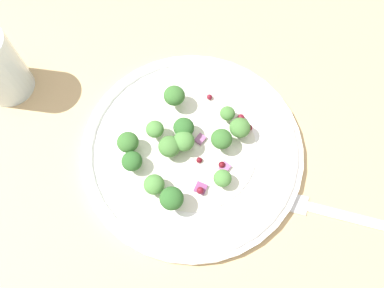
{
  "coord_description": "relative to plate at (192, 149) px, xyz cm",
  "views": [
    {
      "loc": [
        12.67,
        10.35,
        47.84
      ],
      "look_at": [
        -0.6,
        -2.86,
        2.7
      ],
      "focal_mm": 36.58,
      "sensor_mm": 36.0,
      "label": 1
    }
  ],
  "objects": [
    {
      "name": "onion_bit_2",
      "position": [
        -1.55,
        -0.04,
        0.76
      ],
      "size": [
        1.43,
        1.22,
        0.52
      ],
      "primitive_type": "cube",
      "rotation": [
        0.0,
        0.0,
        0.14
      ],
      "color": "#A35B93",
      "rests_on": "plate"
    },
    {
      "name": "ground_plane",
      "position": [
        0.6,
        2.86,
        -1.86
      ],
      "size": [
        180.0,
        180.0,
        2.0
      ],
      "primitive_type": "cube",
      "color": "tan"
    },
    {
      "name": "broccoli_floret_10",
      "position": [
        6.97,
        0.55,
        2.0
      ],
      "size": [
        2.53,
        2.53,
        2.57
      ],
      "color": "#8EB77A",
      "rests_on": "plate"
    },
    {
      "name": "broccoli_floret_3",
      "position": [
        0.68,
        -0.86,
        2.3
      ],
      "size": [
        2.69,
        2.69,
        2.73
      ],
      "color": "#9EC684",
      "rests_on": "plate"
    },
    {
      "name": "broccoli_floret_4",
      "position": [
        2.33,
        -1.62,
        2.23
      ],
      "size": [
        2.78,
        2.78,
        2.82
      ],
      "color": "#8EB77A",
      "rests_on": "plate"
    },
    {
      "name": "cranberry_1",
      "position": [
        0.45,
        1.89,
        0.76
      ],
      "size": [
        0.78,
        0.78,
        0.78
      ],
      "primitive_type": "sphere",
      "color": "maroon",
      "rests_on": "plate"
    },
    {
      "name": "fork",
      "position": [
        -7.15,
        19.18,
        -0.61
      ],
      "size": [
        10.86,
        17.01,
        0.5
      ],
      "color": "silver",
      "rests_on": "ground_plane"
    },
    {
      "name": "cranberry_3",
      "position": [
        1.15,
        -1.62,
        1.11
      ],
      "size": [
        0.9,
        0.9,
        0.9
      ],
      "primitive_type": "sphere",
      "color": "maroon",
      "rests_on": "plate"
    },
    {
      "name": "broccoli_floret_2",
      "position": [
        -5.69,
        3.29,
        2.28
      ],
      "size": [
        2.66,
        2.66,
        2.69
      ],
      "color": "#8EB77A",
      "rests_on": "plate"
    },
    {
      "name": "cranberry_0",
      "position": [
        -7.08,
        3.42,
        1.09
      ],
      "size": [
        0.82,
        0.82,
        0.82
      ],
      "primitive_type": "sphere",
      "color": "maroon",
      "rests_on": "plate"
    },
    {
      "name": "broccoli_floret_11",
      "position": [
        6.79,
        3.43,
        2.76
      ],
      "size": [
        2.83,
        2.83,
        2.87
      ],
      "color": "#8EB77A",
      "rests_on": "plate"
    },
    {
      "name": "broccoli_floret_9",
      "position": [
        5.62,
        -5.62,
        2.39
      ],
      "size": [
        2.71,
        2.71,
        2.75
      ],
      "color": "#9EC684",
      "rests_on": "plate"
    },
    {
      "name": "broccoli_floret_6",
      "position": [
        -0.69,
        -2.17,
        2.31
      ],
      "size": [
        2.65,
        2.65,
        2.68
      ],
      "color": "#ADD18E",
      "rests_on": "plate"
    },
    {
      "name": "cranberry_4",
      "position": [
        -0.87,
        4.37,
        1.01
      ],
      "size": [
        0.85,
        0.85,
        0.85
      ],
      "primitive_type": "sphere",
      "color": "maroon",
      "rests_on": "plate"
    },
    {
      "name": "plate",
      "position": [
        0.0,
        0.0,
        0.0
      ],
      "size": [
        28.67,
        28.67,
        1.7
      ],
      "color": "white",
      "rests_on": "ground_plane"
    },
    {
      "name": "broccoli_floret_1",
      "position": [
        2.02,
        -4.58,
        2.32
      ],
      "size": [
        2.29,
        2.29,
        2.32
      ],
      "color": "#9EC684",
      "rests_on": "plate"
    },
    {
      "name": "broccoli_floret_5",
      "position": [
        -2.9,
        -6.12,
        2.74
      ],
      "size": [
        2.79,
        2.79,
        2.82
      ],
      "color": "#9EC684",
      "rests_on": "plate"
    },
    {
      "name": "broccoli_floret_12",
      "position": [
        -2.85,
        2.32,
        2.48
      ],
      "size": [
        2.67,
        2.67,
        2.7
      ],
      "color": "#8EB77A",
      "rests_on": "plate"
    },
    {
      "name": "onion_bit_1",
      "position": [
        3.08,
        4.57,
        0.74
      ],
      "size": [
        1.74,
        1.76,
        0.48
      ],
      "primitive_type": "cube",
      "rotation": [
        0.0,
        0.0,
        1.94
      ],
      "color": "#843D75",
      "rests_on": "plate"
    },
    {
      "name": "cranberry_2",
      "position": [
        -6.81,
        -3.45,
        0.87
      ],
      "size": [
        0.74,
        0.74,
        0.74
      ],
      "primitive_type": "sphere",
      "color": "maroon",
      "rests_on": "plate"
    },
    {
      "name": "broccoli_floret_0",
      "position": [
        6.88,
        -3.49,
        2.15
      ],
      "size": [
        2.56,
        2.56,
        2.59
      ],
      "color": "#9EC684",
      "rests_on": "plate"
    },
    {
      "name": "cranberry_5",
      "position": [
        3.45,
        4.83,
        1.3
      ],
      "size": [
        0.88,
        0.88,
        0.88
      ],
      "primitive_type": "sphere",
      "color": "maroon",
      "rests_on": "plate"
    },
    {
      "name": "onion_bit_0",
      "position": [
        -0.98,
        4.81,
        0.76
      ],
      "size": [
        1.29,
        1.26,
        0.45
      ],
      "primitive_type": "cube",
      "rotation": [
        0.0,
        0.0,
        0.08
      ],
      "color": "#A35B93",
      "rests_on": "plate"
    },
    {
      "name": "broccoli_floret_7",
      "position": [
        0.37,
        5.78,
        1.89
      ],
      "size": [
        2.19,
        2.19,
        2.22
      ],
      "color": "#ADD18E",
      "rests_on": "plate"
    },
    {
      "name": "dressing_pool",
      "position": [
        -0.0,
        -0.0,
        0.44
      ],
      "size": [
        16.63,
        16.63,
        0.2
      ],
      "primitive_type": "cylinder",
      "color": "white",
      "rests_on": "plate"
    },
    {
      "name": "cranberry_6",
      "position": [
        -7.41,
        1.66,
        1.06
      ],
      "size": [
        0.94,
        0.94,
        0.94
      ],
      "primitive_type": "sphere",
      "color": "maroon",
      "rests_on": "plate"
    },
    {
      "name": "broccoli_floret_8",
      "position": [
        -6.22,
        0.27,
        1.94
      ],
      "size": [
        1.96,
        1.96,
        1.99
      ],
      "color": "#8EB77A",
      "rests_on": "plate"
    }
  ]
}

